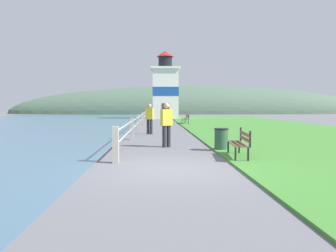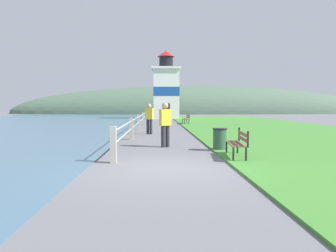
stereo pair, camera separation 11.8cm
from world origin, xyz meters
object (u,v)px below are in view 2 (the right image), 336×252
Objects in this scene: park_bench_midway at (186,118)px; person_by_railing at (165,123)px; lighthouse at (166,90)px; park_bench_near at (238,142)px; trash_bin at (220,139)px; person_strolling at (149,118)px.

person_by_railing is at bearing 80.59° from park_bench_midway.
lighthouse is 29.74m from person_by_railing.
person_by_railing is at bearing -47.42° from park_bench_near.
park_bench_near is at bearing -166.80° from person_by_railing.
park_bench_midway is at bearing -85.24° from park_bench_near.
park_bench_midway is 17.90m from trash_bin.
lighthouse is at bearing 92.18° from trash_bin.
park_bench_midway is at bearing -32.33° from person_by_railing.
person_by_railing reaches higher than park_bench_near.
park_bench_near is 2.01× the size of trash_bin.
lighthouse reaches higher than person_by_railing.
park_bench_midway is 1.06× the size of person_by_railing.
person_by_railing is 2.14× the size of trash_bin.
person_by_railing is at bearing -91.63° from lighthouse.
person_by_railing reaches higher than person_strolling.
lighthouse is 10.48× the size of trash_bin.
person_by_railing is (-2.26, 2.94, 0.44)m from park_bench_near.
park_bench_near is 19.72m from park_bench_midway.
trash_bin is at bearing -141.38° from person_strolling.
trash_bin is at bearing -77.26° from park_bench_near.
person_by_railing is (-0.84, -29.60, -2.80)m from lighthouse.
person_by_railing is at bearing -155.17° from person_strolling.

